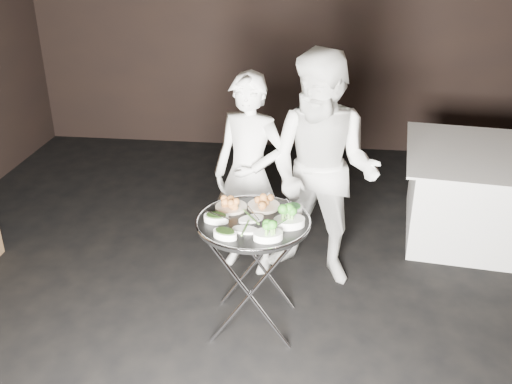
# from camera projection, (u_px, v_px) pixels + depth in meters

# --- Properties ---
(floor) EXTENTS (6.00, 7.00, 0.05)m
(floor) POSITION_uv_depth(u_px,v_px,m) (248.00, 325.00, 4.00)
(floor) COLOR black
(floor) RESTS_ON ground
(wall_back) EXTENTS (6.00, 0.05, 3.00)m
(wall_back) POSITION_uv_depth(u_px,v_px,m) (287.00, 22.00, 6.50)
(wall_back) COLOR black
(wall_back) RESTS_ON floor
(tray_stand) EXTENTS (0.55, 0.46, 0.80)m
(tray_stand) POSITION_uv_depth(u_px,v_px,m) (253.00, 270.00, 3.78)
(tray_stand) COLOR silver
(tray_stand) RESTS_ON floor
(serving_tray) EXTENTS (0.74, 0.74, 0.04)m
(serving_tray) POSITION_uv_depth(u_px,v_px,m) (253.00, 222.00, 3.62)
(serving_tray) COLOR black
(serving_tray) RESTS_ON tray_stand
(potato_plate_a) EXTENTS (0.21, 0.21, 0.08)m
(potato_plate_a) POSITION_uv_depth(u_px,v_px,m) (231.00, 204.00, 3.76)
(potato_plate_a) COLOR beige
(potato_plate_a) RESTS_ON serving_tray
(potato_plate_b) EXTENTS (0.22, 0.22, 0.08)m
(potato_plate_b) POSITION_uv_depth(u_px,v_px,m) (264.00, 202.00, 3.78)
(potato_plate_b) COLOR beige
(potato_plate_b) RESTS_ON serving_tray
(greens_bowl) EXTENTS (0.12, 0.12, 0.07)m
(greens_bowl) POSITION_uv_depth(u_px,v_px,m) (293.00, 208.00, 3.71)
(greens_bowl) COLOR white
(greens_bowl) RESTS_ON serving_tray
(asparagus_plate_a) EXTENTS (0.20, 0.17, 0.04)m
(asparagus_plate_a) POSITION_uv_depth(u_px,v_px,m) (251.00, 218.00, 3.62)
(asparagus_plate_a) COLOR white
(asparagus_plate_a) RESTS_ON serving_tray
(asparagus_plate_b) EXTENTS (0.17, 0.11, 0.03)m
(asparagus_plate_b) POSITION_uv_depth(u_px,v_px,m) (245.00, 229.00, 3.49)
(asparagus_plate_b) COLOR white
(asparagus_plate_b) RESTS_ON serving_tray
(spinach_bowl_a) EXTENTS (0.17, 0.12, 0.07)m
(spinach_bowl_a) POSITION_uv_depth(u_px,v_px,m) (216.00, 217.00, 3.60)
(spinach_bowl_a) COLOR white
(spinach_bowl_a) RESTS_ON serving_tray
(spinach_bowl_b) EXTENTS (0.18, 0.15, 0.06)m
(spinach_bowl_b) POSITION_uv_depth(u_px,v_px,m) (225.00, 233.00, 3.42)
(spinach_bowl_b) COLOR white
(spinach_bowl_b) RESTS_ON serving_tray
(broccoli_bowl_a) EXTENTS (0.23, 0.19, 0.08)m
(broccoli_bowl_a) POSITION_uv_depth(u_px,v_px,m) (289.00, 220.00, 3.55)
(broccoli_bowl_a) COLOR white
(broccoli_bowl_a) RESTS_ON serving_tray
(broccoli_bowl_b) EXTENTS (0.21, 0.17, 0.07)m
(broccoli_bowl_b) POSITION_uv_depth(u_px,v_px,m) (268.00, 234.00, 3.40)
(broccoli_bowl_b) COLOR white
(broccoli_bowl_b) RESTS_ON serving_tray
(serving_utensils) EXTENTS (0.59, 0.45, 0.01)m
(serving_utensils) POSITION_uv_depth(u_px,v_px,m) (257.00, 209.00, 3.66)
(serving_utensils) COLOR silver
(serving_utensils) RESTS_ON serving_tray
(waiter_left) EXTENTS (0.67, 0.54, 1.58)m
(waiter_left) POSITION_uv_depth(u_px,v_px,m) (249.00, 176.00, 4.33)
(waiter_left) COLOR white
(waiter_left) RESTS_ON floor
(waiter_right) EXTENTS (1.04, 0.92, 1.78)m
(waiter_right) POSITION_uv_depth(u_px,v_px,m) (323.00, 172.00, 4.15)
(waiter_right) COLOR white
(waiter_right) RESTS_ON floor
(dining_table) EXTENTS (1.36, 1.36, 0.78)m
(dining_table) POSITION_uv_depth(u_px,v_px,m) (483.00, 194.00, 4.96)
(dining_table) COLOR white
(dining_table) RESTS_ON floor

